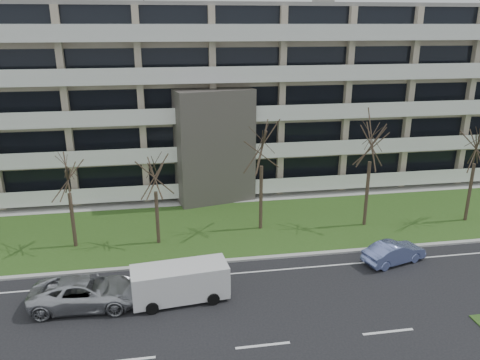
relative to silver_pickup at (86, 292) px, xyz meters
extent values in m
plane|color=black|center=(8.23, -4.56, -0.76)|extent=(160.00, 160.00, 0.00)
cube|color=#2C501A|center=(8.23, 8.44, -0.73)|extent=(90.00, 10.00, 0.06)
cube|color=#B2B2AD|center=(8.23, 3.44, -0.70)|extent=(90.00, 0.35, 0.12)
cube|color=#B2B2AD|center=(8.23, 13.94, -0.72)|extent=(90.00, 2.00, 0.08)
cube|color=white|center=(8.23, 1.94, -0.76)|extent=(90.00, 0.12, 0.01)
cube|color=tan|center=(8.23, 20.94, 6.74)|extent=(60.00, 12.00, 15.00)
cube|color=gray|center=(8.23, 20.94, 14.39)|extent=(60.50, 12.50, 0.30)
cube|color=#4C4742|center=(8.23, 13.94, 3.74)|extent=(6.39, 3.69, 9.00)
cube|color=black|center=(8.23, 13.74, 1.24)|extent=(4.92, 1.19, 3.50)
cube|color=black|center=(8.23, 14.92, 1.34)|extent=(58.00, 0.10, 1.80)
cube|color=white|center=(8.23, 14.24, -0.16)|extent=(58.00, 1.40, 0.22)
cube|color=white|center=(8.23, 13.59, 0.44)|extent=(58.00, 0.08, 1.00)
cube|color=black|center=(8.23, 14.92, 4.34)|extent=(58.00, 0.10, 1.80)
cube|color=white|center=(8.23, 14.24, 2.84)|extent=(58.00, 1.40, 0.22)
cube|color=white|center=(8.23, 13.59, 3.44)|extent=(58.00, 0.08, 1.00)
cube|color=black|center=(8.23, 14.92, 7.34)|extent=(58.00, 0.10, 1.80)
cube|color=white|center=(8.23, 14.24, 5.84)|extent=(58.00, 1.40, 0.22)
cube|color=white|center=(8.23, 13.59, 6.44)|extent=(58.00, 0.08, 1.00)
cube|color=black|center=(8.23, 14.92, 10.34)|extent=(58.00, 0.10, 1.80)
cube|color=white|center=(8.23, 14.24, 8.84)|extent=(58.00, 1.40, 0.22)
cube|color=white|center=(8.23, 13.59, 9.44)|extent=(58.00, 0.08, 1.00)
cube|color=black|center=(8.23, 14.92, 13.34)|extent=(58.00, 0.10, 1.80)
cube|color=white|center=(8.23, 14.24, 11.84)|extent=(58.00, 1.40, 0.22)
cube|color=white|center=(8.23, 13.59, 12.44)|extent=(58.00, 0.08, 1.00)
imported|color=#B2B4BA|center=(0.00, 0.00, 0.00)|extent=(5.59, 2.78, 1.52)
imported|color=#7687CD|center=(17.62, 1.72, -0.11)|extent=(4.18, 2.43, 1.30)
cube|color=white|center=(4.76, -0.23, 0.29)|extent=(5.09, 2.33, 1.73)
cube|color=black|center=(4.76, -0.23, 0.79)|extent=(4.71, 2.15, 0.64)
cube|color=white|center=(7.07, 0.02, 0.15)|extent=(0.50, 1.76, 1.10)
cylinder|color=black|center=(3.31, -1.29, -0.44)|extent=(0.66, 0.29, 0.64)
cylinder|color=black|center=(3.12, 0.52, -0.44)|extent=(0.66, 0.29, 0.64)
cylinder|color=black|center=(6.40, -0.97, -0.44)|extent=(0.66, 0.29, 0.64)
cylinder|color=black|center=(6.21, 0.84, -0.44)|extent=(0.66, 0.29, 0.64)
cylinder|color=#382B21|center=(-1.68, 7.04, 1.07)|extent=(0.24, 0.24, 3.67)
cylinder|color=#382B21|center=(3.62, 6.67, 1.03)|extent=(0.24, 0.24, 3.58)
cylinder|color=#382B21|center=(10.70, 7.81, 1.55)|extent=(0.24, 0.24, 4.61)
cylinder|color=#382B21|center=(18.15, 7.20, 1.61)|extent=(0.24, 0.24, 4.74)
cylinder|color=#382B21|center=(25.81, 6.76, 1.42)|extent=(0.24, 0.24, 4.35)
camera|label=1|loc=(4.35, -21.68, 12.94)|focal=35.00mm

